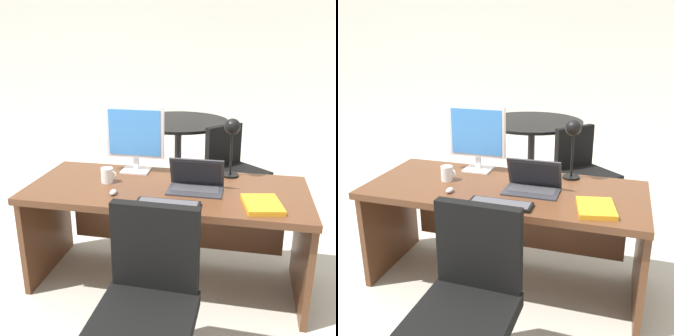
% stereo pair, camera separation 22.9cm
% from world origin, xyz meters
% --- Properties ---
extents(ground, '(12.00, 12.00, 0.00)m').
position_xyz_m(ground, '(0.00, 1.50, 0.00)').
color(ground, '#B7B2A3').
extents(back_wall, '(10.00, 0.10, 2.80)m').
position_xyz_m(back_wall, '(0.00, 4.19, 1.40)').
color(back_wall, silver).
rests_on(back_wall, ground).
extents(desk, '(1.84, 0.78, 0.73)m').
position_xyz_m(desk, '(0.00, 0.05, 0.54)').
color(desk, '#56331E').
rests_on(desk, ground).
extents(monitor, '(0.42, 0.16, 0.48)m').
position_xyz_m(monitor, '(-0.29, 0.27, 1.00)').
color(monitor, silver).
rests_on(monitor, desk).
extents(laptop, '(0.35, 0.23, 0.21)m').
position_xyz_m(laptop, '(0.19, 0.01, 0.79)').
color(laptop, '#2D2D33').
rests_on(laptop, desk).
extents(keyboard, '(0.38, 0.12, 0.02)m').
position_xyz_m(keyboard, '(0.07, -0.29, 0.74)').
color(keyboard, black).
rests_on(keyboard, desk).
extents(mouse, '(0.04, 0.07, 0.03)m').
position_xyz_m(mouse, '(-0.30, -0.19, 0.74)').
color(mouse, silver).
rests_on(mouse, desk).
extents(desk_lamp, '(0.12, 0.14, 0.42)m').
position_xyz_m(desk_lamp, '(0.40, 0.28, 1.04)').
color(desk_lamp, black).
rests_on(desk_lamp, desk).
extents(book, '(0.26, 0.30, 0.03)m').
position_xyz_m(book, '(0.61, -0.20, 0.74)').
color(book, orange).
rests_on(book, desk).
extents(coffee_mug, '(0.11, 0.08, 0.10)m').
position_xyz_m(coffee_mug, '(-0.41, 0.01, 0.78)').
color(coffee_mug, white).
rests_on(coffee_mug, desk).
extents(office_chair, '(0.56, 0.56, 0.92)m').
position_xyz_m(office_chair, '(0.09, -0.87, 0.38)').
color(office_chair, black).
rests_on(office_chair, ground).
extents(meeting_table, '(1.14, 1.14, 0.78)m').
position_xyz_m(meeting_table, '(-0.26, 1.87, 0.59)').
color(meeting_table, black).
rests_on(meeting_table, ground).
extents(meeting_chair_near, '(0.66, 0.65, 0.86)m').
position_xyz_m(meeting_chair_near, '(0.40, 1.27, 0.35)').
color(meeting_chair_near, black).
rests_on(meeting_chair_near, ground).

